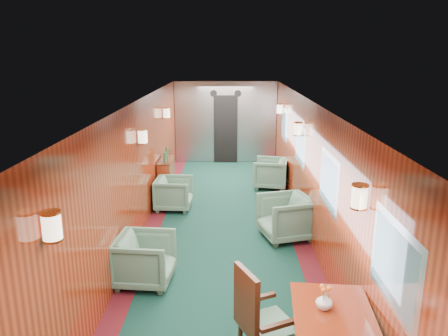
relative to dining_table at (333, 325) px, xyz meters
name	(u,v)px	position (x,y,z in m)	size (l,w,h in m)	color
room	(223,152)	(-1.08, 3.23, 0.95)	(12.00, 12.10, 2.40)	#0C2E25
bulkhead	(226,123)	(-1.08, 9.14, 0.50)	(2.98, 0.17, 2.39)	#A9ABB0
windows_right	(312,160)	(0.41, 3.48, 0.77)	(0.02, 8.60, 0.80)	#AAADB1
wall_sconces	(224,136)	(-1.08, 3.79, 1.11)	(2.97, 7.97, 0.25)	beige
dining_table	(333,325)	(0.00, 0.00, 0.00)	(0.85, 1.14, 0.81)	maroon
side_chair	(258,317)	(-0.70, 0.19, -0.04)	(0.68, 0.70, 1.18)	#1C4334
credenza	(166,177)	(-2.42, 5.94, -0.24)	(0.30, 0.96, 1.13)	maroon
flower_vase	(324,301)	(-0.08, 0.07, 0.21)	(0.16, 0.16, 0.17)	silver
armchair_left_near	(145,259)	(-2.18, 1.98, -0.32)	(0.77, 0.79, 0.72)	#1C4334
armchair_left_far	(174,194)	(-2.14, 5.02, -0.34)	(0.73, 0.75, 0.68)	#1C4334
armchair_right_near	(286,217)	(0.01, 3.56, -0.29)	(0.83, 0.85, 0.78)	#1C4334
armchair_right_far	(270,173)	(0.02, 6.55, -0.32)	(0.77, 0.80, 0.72)	#1C4334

